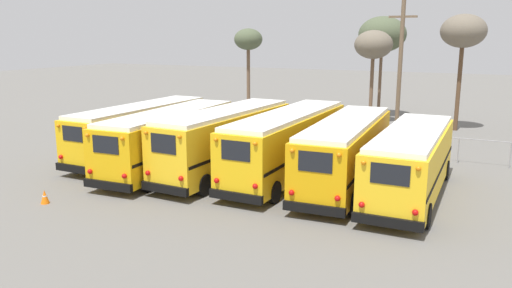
{
  "coord_description": "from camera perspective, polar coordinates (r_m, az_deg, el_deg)",
  "views": [
    {
      "loc": [
        10.52,
        -21.66,
        6.84
      ],
      "look_at": [
        0.0,
        0.14,
        1.6
      ],
      "focal_mm": 35.0,
      "sensor_mm": 36.0,
      "label": 1
    }
  ],
  "objects": [
    {
      "name": "ground_plane",
      "position": [
        25.03,
        -0.14,
        -3.64
      ],
      "size": [
        160.0,
        160.0,
        0.0
      ],
      "primitive_type": "plane",
      "color": "#66635E"
    },
    {
      "name": "school_bus_0",
      "position": [
        29.16,
        -12.97,
        1.67
      ],
      "size": [
        2.54,
        10.32,
        3.03
      ],
      "color": "yellow",
      "rests_on": "ground"
    },
    {
      "name": "school_bus_1",
      "position": [
        26.29,
        -9.71,
        0.72
      ],
      "size": [
        2.95,
        10.34,
        3.09
      ],
      "color": "#EAAA0F",
      "rests_on": "ground"
    },
    {
      "name": "school_bus_2",
      "position": [
        25.1,
        -3.45,
        0.56
      ],
      "size": [
        2.9,
        10.05,
        3.28
      ],
      "color": "yellow",
      "rests_on": "ground"
    },
    {
      "name": "school_bus_3",
      "position": [
        24.62,
        3.68,
        0.23
      ],
      "size": [
        2.58,
        10.94,
        3.21
      ],
      "color": "yellow",
      "rests_on": "ground"
    },
    {
      "name": "school_bus_4",
      "position": [
        23.46,
        10.26,
        -0.7
      ],
      "size": [
        2.92,
        10.52,
        3.09
      ],
      "color": "#E5A00C",
      "rests_on": "ground"
    },
    {
      "name": "school_bus_5",
      "position": [
        22.42,
        17.33,
        -1.83
      ],
      "size": [
        2.57,
        9.78,
        2.96
      ],
      "color": "yellow",
      "rests_on": "ground"
    },
    {
      "name": "utility_pole",
      "position": [
        34.49,
        16.12,
        8.28
      ],
      "size": [
        1.8,
        0.27,
        9.18
      ],
      "color": "brown",
      "rests_on": "ground"
    },
    {
      "name": "bare_tree_0",
      "position": [
        43.9,
        14.24,
        12.01
      ],
      "size": [
        3.95,
        3.95,
        8.49
      ],
      "color": "brown",
      "rests_on": "ground"
    },
    {
      "name": "bare_tree_1",
      "position": [
        39.35,
        22.62,
        11.7
      ],
      "size": [
        3.18,
        3.18,
        8.41
      ],
      "color": "brown",
      "rests_on": "ground"
    },
    {
      "name": "bare_tree_2",
      "position": [
        45.64,
        -0.89,
        11.68
      ],
      "size": [
        2.54,
        2.54,
        7.54
      ],
      "color": "brown",
      "rests_on": "ground"
    },
    {
      "name": "bare_tree_3",
      "position": [
        40.63,
        13.28,
        10.9
      ],
      "size": [
        2.96,
        2.96,
        7.32
      ],
      "color": "brown",
      "rests_on": "ground"
    },
    {
      "name": "fence_line",
      "position": [
        31.23,
        5.6,
        1.36
      ],
      "size": [
        23.08,
        0.06,
        1.42
      ],
      "color": "#939399",
      "rests_on": "ground"
    },
    {
      "name": "traffic_cone",
      "position": [
        22.69,
        -23.0,
        -5.57
      ],
      "size": [
        0.36,
        0.36,
        0.58
      ],
      "color": "orange",
      "rests_on": "ground"
    }
  ]
}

